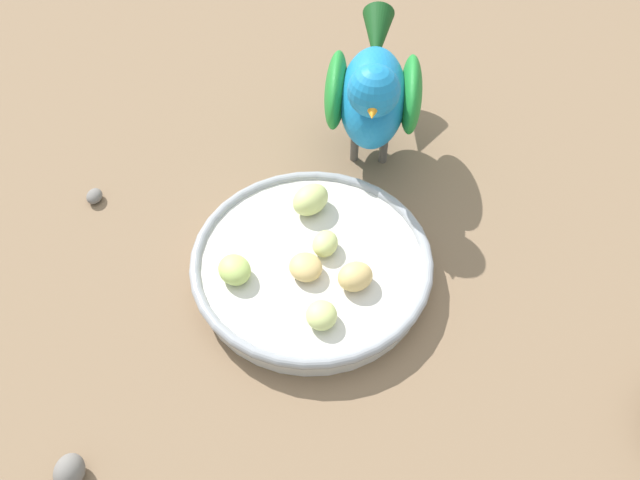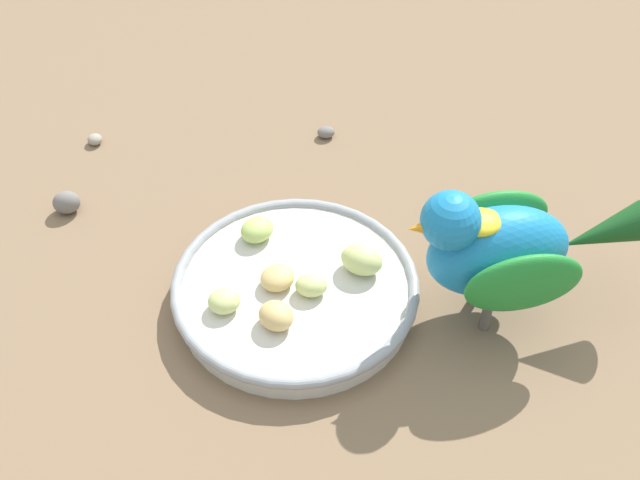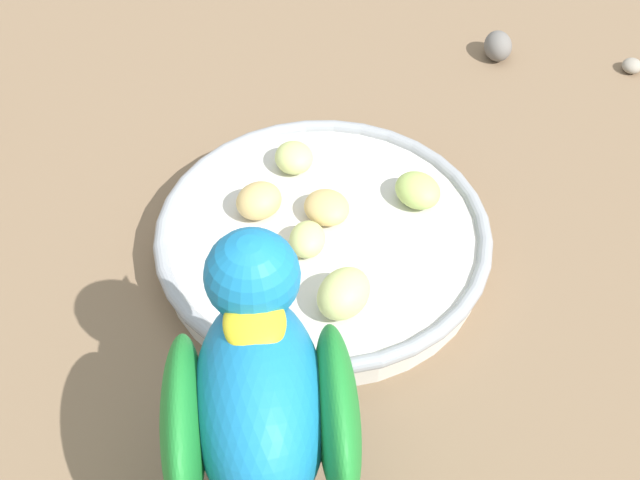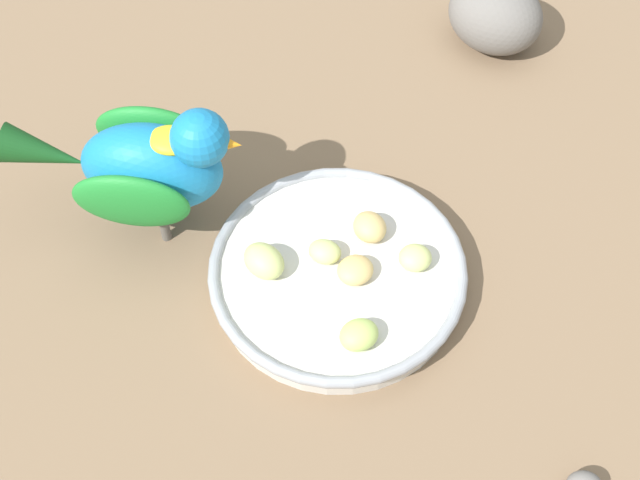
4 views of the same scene
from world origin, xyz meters
name	(u,v)px [view 4 (image 4 of 4)]	position (x,y,z in m)	size (l,w,h in m)	color
ground_plane	(350,254)	(0.00, 0.00, 0.00)	(4.00, 4.00, 0.00)	#7A6047
feeding_bowl	(338,275)	(-0.02, -0.03, 0.02)	(0.23, 0.23, 0.03)	beige
apple_piece_0	(325,252)	(-0.03, -0.01, 0.03)	(0.03, 0.02, 0.02)	#C6D17A
apple_piece_1	(415,258)	(0.05, -0.04, 0.03)	(0.03, 0.03, 0.02)	#C6D17A
apple_piece_2	(355,270)	(-0.01, -0.04, 0.03)	(0.03, 0.03, 0.02)	tan
apple_piece_3	(264,261)	(-0.08, -0.01, 0.04)	(0.04, 0.03, 0.03)	#C6D17A
apple_piece_4	(371,230)	(0.02, 0.00, 0.03)	(0.03, 0.03, 0.02)	tan
apple_piece_5	(359,335)	(-0.03, -0.10, 0.03)	(0.03, 0.03, 0.02)	#B2CC66
parrot	(147,163)	(-0.16, 0.09, 0.09)	(0.21, 0.14, 0.15)	#59544C
rock_large	(495,15)	(0.23, 0.22, 0.04)	(0.10, 0.08, 0.08)	slate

